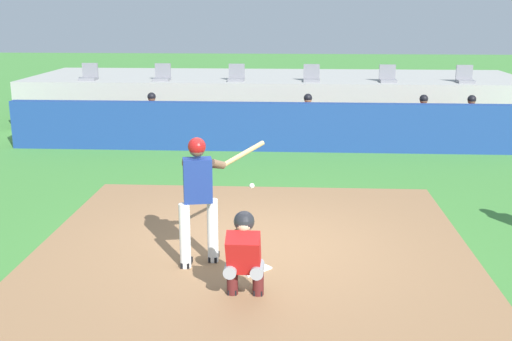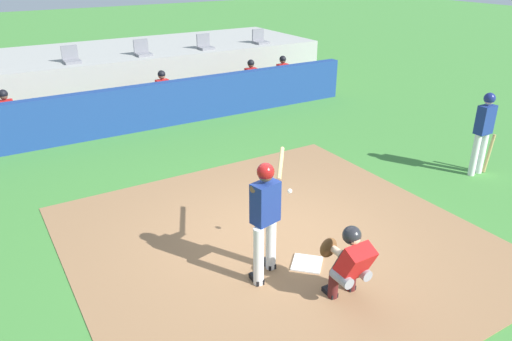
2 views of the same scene
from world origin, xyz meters
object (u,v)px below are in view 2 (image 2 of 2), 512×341
stadium_seat_4 (205,45)px  stadium_seat_5 (260,39)px  catcher_crouched (349,260)px  dugout_player_1 (165,93)px  on_deck_batter (484,129)px  dugout_player_2 (253,80)px  dugout_player_3 (285,76)px  stadium_seat_2 (71,58)px  dugout_player_0 (8,115)px  batter_at_plate (266,213)px  home_plate (307,263)px  stadium_seat_3 (143,51)px

stadium_seat_4 → stadium_seat_5: (2.17, 0.00, 0.00)m
catcher_crouched → dugout_player_1: dugout_player_1 is taller
on_deck_batter → dugout_player_2: 7.43m
dugout_player_3 → stadium_seat_2: (-6.21, 2.03, 0.86)m
dugout_player_3 → stadium_seat_2: bearing=161.8°
catcher_crouched → dugout_player_0: size_ratio=1.36×
stadium_seat_4 → batter_at_plate: bearing=-111.3°
catcher_crouched → dugout_player_3: bearing=60.4°
stadium_seat_2 → dugout_player_1: bearing=-45.0°
batter_at_plate → dugout_player_1: batter_at_plate is taller
stadium_seat_4 → dugout_player_3: bearing=-47.4°
on_deck_batter → catcher_crouched: bearing=-161.5°
catcher_crouched → stadium_seat_4: stadium_seat_4 is taller
dugout_player_0 → stadium_seat_4: (6.40, 2.03, 0.86)m
batter_at_plate → on_deck_batter: 5.82m
dugout_player_0 → stadium_seat_4: bearing=17.6°
stadium_seat_2 → batter_at_plate: bearing=-87.7°
dugout_player_0 → stadium_seat_2: size_ratio=2.71×
home_plate → stadium_seat_5: stadium_seat_5 is taller
home_plate → on_deck_batter: 5.26m
stadium_seat_3 → stadium_seat_4: 2.17m
home_plate → dugout_player_2: (3.91, 8.14, 0.65)m
catcher_crouched → dugout_player_1: (0.95, 9.03, 0.06)m
dugout_player_0 → dugout_player_3: (8.28, 0.00, 0.00)m
catcher_crouched → stadium_seat_2: (-1.08, 11.07, 0.93)m
catcher_crouched → batter_at_plate: bearing=123.7°
home_plate → dugout_player_3: (5.12, 8.14, 0.65)m
home_plate → stadium_seat_4: 10.79m
home_plate → batter_at_plate: (-0.68, 0.12, 1.01)m
home_plate → stadium_seat_5: size_ratio=0.92×
home_plate → dugout_player_1: bearing=83.4°
catcher_crouched → dugout_player_3: (5.13, 9.03, 0.06)m
catcher_crouched → dugout_player_1: bearing=84.0°
dugout_player_2 → stadium_seat_4: 2.31m
catcher_crouched → dugout_player_2: dugout_player_2 is taller
catcher_crouched → stadium_seat_2: bearing=95.6°
dugout_player_0 → batter_at_plate: bearing=-72.9°
on_deck_batter → stadium_seat_2: 11.23m
dugout_player_2 → stadium_seat_2: size_ratio=2.71×
home_plate → stadium_seat_4: stadium_seat_4 is taller
catcher_crouched → stadium_seat_4: size_ratio=3.68×
on_deck_batter → stadium_seat_5: size_ratio=3.72×
dugout_player_3 → stadium_seat_4: stadium_seat_4 is taller
stadium_seat_2 → stadium_seat_3: 2.17m
dugout_player_1 → stadium_seat_5: stadium_seat_5 is taller
stadium_seat_2 → stadium_seat_4: bearing=0.0°
home_plate → stadium_seat_5: 11.63m
stadium_seat_5 → stadium_seat_4: bearing=180.0°
home_plate → stadium_seat_5: (5.42, 10.18, 1.51)m
catcher_crouched → dugout_player_1: size_ratio=1.36×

